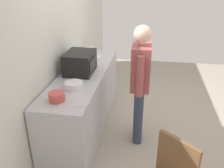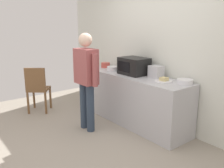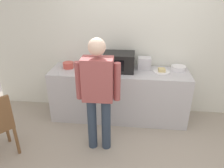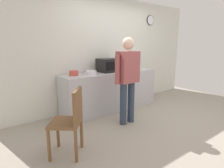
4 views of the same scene
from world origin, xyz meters
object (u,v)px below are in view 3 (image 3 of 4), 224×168
Objects in this scene: spoon_utensil at (83,67)px; microwave at (119,62)px; salad_bowl at (88,68)px; toaster at (144,63)px; person_standing at (98,89)px; fork_utensil at (58,74)px; sandwich_plate at (162,71)px; cereal_bowl at (68,65)px; mixing_bowl at (178,68)px.

microwave is at bearing -8.12° from spoon_utensil.
salad_bowl is 0.96m from toaster.
person_standing is at bearing -68.70° from salad_bowl.
fork_utensil is at bearing -164.03° from toaster.
microwave is 0.71m from sandwich_plate.
sandwich_plate is 1.56× the size of fork_utensil.
salad_bowl is 0.86m from person_standing.
person_standing is at bearing -53.08° from cereal_bowl.
person_standing is (-0.21, -0.87, -0.09)m from microwave.
sandwich_plate is 1.34m from spoon_utensil.
cereal_bowl is 0.31m from fork_utensil.
salad_bowl is at bearing -177.24° from sandwich_plate.
microwave reaches higher than cereal_bowl.
salad_bowl reaches higher than fork_utensil.
sandwich_plate is at bearing -0.89° from cereal_bowl.
cereal_bowl is 0.76× the size of mixing_bowl.
spoon_utensil is at bearing 114.17° from person_standing.
cereal_bowl is 1.11m from person_standing.
cereal_bowl is 0.11× the size of person_standing.
spoon_utensil is (0.32, 0.37, 0.00)m from fork_utensil.
person_standing is at bearing -65.83° from spoon_utensil.
mixing_bowl is at bearing 39.78° from person_standing.
salad_bowl is 0.95× the size of mixing_bowl.
salad_bowl is at bearing -172.69° from mixing_bowl.
sandwich_plate is 1.58m from cereal_bowl.
toaster is (-0.28, 0.13, 0.08)m from sandwich_plate.
fork_utensil is at bearing -131.12° from spoon_utensil.
salad_bowl is at bearing -172.87° from microwave.
cereal_bowl is 1.09× the size of spoon_utensil.
toaster is at bearing 155.92° from sandwich_plate.
microwave is 1.01m from fork_utensil.
person_standing reaches higher than mixing_bowl.
person_standing is at bearing -136.46° from sandwich_plate.
microwave is 2.71× the size of cereal_bowl.
spoon_utensil is (-0.64, 0.09, -0.15)m from microwave.
mixing_bowl reaches higher than spoon_utensil.
spoon_utensil is at bearing 126.93° from salad_bowl.
spoon_utensil is (-0.12, 0.16, -0.03)m from salad_bowl.
microwave reaches higher than sandwich_plate.
cereal_bowl is (-0.35, 0.08, 0.01)m from salad_bowl.
mixing_bowl is at bearing 7.31° from salad_bowl.
toaster reaches higher than cereal_bowl.
toaster is (1.29, 0.10, 0.05)m from cereal_bowl.
sandwich_plate is 0.32m from toaster.
toaster is at bearing 15.97° from fork_utensil.
spoon_utensil is at bearing -178.67° from mixing_bowl.
salad_bowl is 0.36m from cereal_bowl.
toaster is 1.29× the size of spoon_utensil.
mixing_bowl is (0.99, 0.13, -0.12)m from microwave.
sandwich_plate is 0.16× the size of person_standing.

